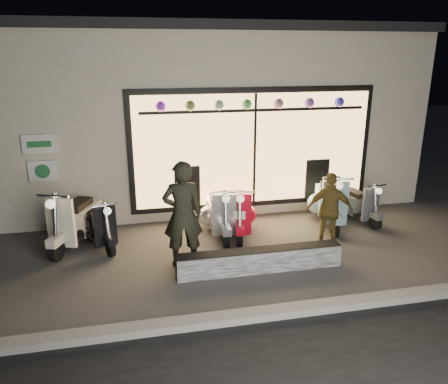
# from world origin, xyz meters

# --- Properties ---
(ground) EXTENTS (40.00, 40.00, 0.00)m
(ground) POSITION_xyz_m (0.00, 0.00, 0.00)
(ground) COLOR #383533
(ground) RESTS_ON ground
(kerb) EXTENTS (40.00, 0.25, 0.12)m
(kerb) POSITION_xyz_m (0.00, -2.00, 0.06)
(kerb) COLOR slate
(kerb) RESTS_ON ground
(shop_building) EXTENTS (10.20, 6.23, 4.20)m
(shop_building) POSITION_xyz_m (0.00, 4.98, 2.10)
(shop_building) COLOR beige
(shop_building) RESTS_ON ground
(graffiti_barrier) EXTENTS (2.85, 0.28, 0.40)m
(graffiti_barrier) POSITION_xyz_m (0.18, -0.65, 0.20)
(graffiti_barrier) COLOR black
(graffiti_barrier) RESTS_ON ground
(scooter_silver) EXTENTS (0.50, 1.48, 1.06)m
(scooter_silver) POSITION_xyz_m (-0.14, 1.17, 0.43)
(scooter_silver) COLOR black
(scooter_silver) RESTS_ON ground
(scooter_red) EXTENTS (0.65, 1.47, 1.04)m
(scooter_red) POSITION_xyz_m (0.24, 1.14, 0.42)
(scooter_red) COLOR black
(scooter_red) RESTS_ON ground
(scooter_black) EXTENTS (0.76, 1.31, 0.95)m
(scooter_black) POSITION_xyz_m (-2.59, 1.10, 0.38)
(scooter_black) COLOR black
(scooter_black) RESTS_ON ground
(scooter_cream) EXTENTS (0.92, 1.61, 1.16)m
(scooter_cream) POSITION_xyz_m (-2.94, 1.27, 0.47)
(scooter_cream) COLOR black
(scooter_cream) RESTS_ON ground
(scooter_blue) EXTENTS (0.82, 1.64, 1.17)m
(scooter_blue) POSITION_xyz_m (2.33, 1.25, 0.47)
(scooter_blue) COLOR black
(scooter_blue) RESTS_ON ground
(scooter_grey) EXTENTS (0.58, 1.29, 0.92)m
(scooter_grey) POSITION_xyz_m (2.96, 1.26, 0.37)
(scooter_grey) COLOR black
(scooter_grey) RESTS_ON ground
(man) EXTENTS (0.69, 0.46, 1.88)m
(man) POSITION_xyz_m (-1.05, -0.13, 0.94)
(man) COLOR black
(man) RESTS_ON ground
(woman) EXTENTS (0.93, 0.65, 1.46)m
(woman) POSITION_xyz_m (1.75, 0.05, 0.73)
(woman) COLOR brown
(woman) RESTS_ON ground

